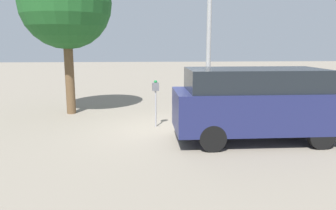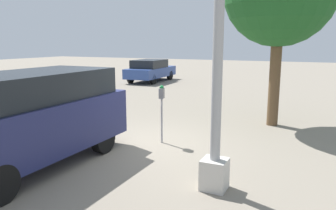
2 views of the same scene
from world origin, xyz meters
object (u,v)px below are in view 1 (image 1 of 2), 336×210
object	(u,v)px
parked_van	(257,102)
lamp_post	(208,60)
street_tree	(66,4)
parking_meter_near	(156,93)

from	to	relation	value
parked_van	lamp_post	bearing A→B (deg)	98.99
parked_van	street_tree	distance (m)	7.69
parking_meter_near	lamp_post	size ratio (longest dim) A/B	0.26
lamp_post	parked_van	distance (m)	3.94
parking_meter_near	parked_van	size ratio (longest dim) A/B	0.34
parked_van	parking_meter_near	bearing A→B (deg)	147.18
parking_meter_near	lamp_post	distance (m)	3.06
parked_van	street_tree	xyz separation A→B (m)	(-5.82, 4.05, 2.98)
parking_meter_near	lamp_post	bearing A→B (deg)	31.99
parking_meter_near	lamp_post	xyz separation A→B (m)	(2.06, 2.06, 0.92)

